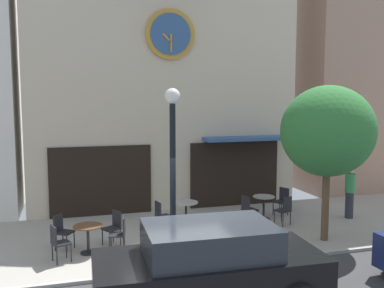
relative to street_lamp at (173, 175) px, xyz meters
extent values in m
cube|color=#9E998E|center=(0.08, 1.94, -2.11)|extent=(26.27, 5.29, 0.05)
cube|color=#A8A5A0|center=(0.08, -0.68, -2.05)|extent=(26.27, 0.12, 0.08)
cube|color=beige|center=(1.04, 5.68, 2.12)|extent=(9.43, 2.20, 8.41)
cylinder|color=#B7842D|center=(1.04, 4.52, 3.88)|extent=(1.67, 0.10, 1.67)
cylinder|color=#2D5184|center=(1.04, 4.46, 3.88)|extent=(1.37, 0.04, 1.37)
cube|color=#B7842D|center=(0.90, 4.42, 3.75)|extent=(0.32, 0.03, 0.30)
cube|color=#B7842D|center=(1.04, 4.42, 3.59)|extent=(0.07, 0.03, 0.59)
cube|color=black|center=(-1.32, 4.54, -0.94)|extent=(3.30, 0.10, 2.30)
cube|color=black|center=(3.39, 4.54, -0.94)|extent=(3.30, 0.10, 2.30)
cube|color=#33568C|center=(3.68, 4.23, 0.36)|extent=(3.02, 0.90, 0.12)
cube|color=#9E7A66|center=(9.69, 6.18, 4.97)|extent=(5.44, 3.20, 14.12)
cylinder|color=black|center=(0.00, 0.00, -1.91)|extent=(0.32, 0.32, 0.36)
cylinder|color=black|center=(0.00, 0.00, -0.21)|extent=(0.14, 0.14, 3.75)
sphere|color=white|center=(0.00, 0.00, 1.84)|extent=(0.36, 0.36, 0.36)
cylinder|color=brown|center=(4.35, 0.31, -1.04)|extent=(0.20, 0.20, 2.10)
ellipsoid|color=#2D7033|center=(4.35, 0.31, 0.91)|extent=(2.57, 2.31, 2.44)
cylinder|color=black|center=(-1.93, 1.08, -1.74)|extent=(0.07, 0.07, 0.70)
cylinder|color=black|center=(-1.93, 1.08, -2.07)|extent=(0.40, 0.40, 0.03)
cylinder|color=brown|center=(-1.93, 1.08, -1.39)|extent=(0.72, 0.72, 0.03)
cylinder|color=black|center=(1.02, 2.53, -1.71)|extent=(0.07, 0.07, 0.75)
cylinder|color=black|center=(1.02, 2.53, -2.07)|extent=(0.40, 0.40, 0.03)
cylinder|color=gray|center=(1.02, 2.53, -1.34)|extent=(0.73, 0.73, 0.03)
cylinder|color=black|center=(3.62, 2.61, -1.72)|extent=(0.07, 0.07, 0.73)
cylinder|color=black|center=(3.62, 2.61, -2.07)|extent=(0.40, 0.40, 0.03)
cylinder|color=gray|center=(3.62, 2.61, -1.35)|extent=(0.69, 0.69, 0.03)
cube|color=black|center=(4.37, 2.88, -1.64)|extent=(0.53, 0.53, 0.04)
cube|color=black|center=(4.53, 2.95, -1.41)|extent=(0.19, 0.36, 0.45)
cylinder|color=black|center=(4.14, 2.97, -1.86)|extent=(0.03, 0.03, 0.45)
cylinder|color=black|center=(4.28, 2.65, -1.86)|extent=(0.03, 0.03, 0.45)
cylinder|color=black|center=(4.45, 3.10, -1.86)|extent=(0.03, 0.03, 0.45)
cylinder|color=black|center=(4.59, 2.79, -1.86)|extent=(0.03, 0.03, 0.45)
cube|color=black|center=(3.91, 1.89, -1.64)|extent=(0.52, 0.52, 0.04)
cube|color=black|center=(3.97, 1.72, -1.41)|extent=(0.37, 0.18, 0.45)
cylinder|color=black|center=(4.00, 2.11, -1.86)|extent=(0.03, 0.03, 0.45)
cylinder|color=black|center=(3.68, 1.98, -1.86)|extent=(0.03, 0.03, 0.45)
cylinder|color=black|center=(4.13, 1.79, -1.86)|extent=(0.03, 0.03, 0.45)
cylinder|color=black|center=(3.81, 1.67, -1.86)|extent=(0.03, 0.03, 0.45)
cube|color=black|center=(-2.49, 1.53, -1.64)|extent=(0.55, 0.55, 0.04)
cube|color=black|center=(-2.64, 1.63, -1.41)|extent=(0.24, 0.34, 0.45)
cylinder|color=black|center=(-2.45, 1.30, -1.86)|extent=(0.03, 0.03, 0.45)
cylinder|color=black|center=(-2.26, 1.58, -1.86)|extent=(0.03, 0.03, 0.45)
cylinder|color=black|center=(-2.73, 1.49, -1.86)|extent=(0.03, 0.03, 0.45)
cylinder|color=black|center=(-2.54, 1.77, -1.86)|extent=(0.03, 0.03, 0.45)
cube|color=black|center=(2.98, 2.23, -1.64)|extent=(0.49, 0.49, 0.04)
cube|color=black|center=(2.81, 2.18, -1.41)|extent=(0.13, 0.38, 0.45)
cylinder|color=black|center=(3.19, 2.10, -1.86)|extent=(0.03, 0.03, 0.45)
cylinder|color=black|center=(3.11, 2.43, -1.86)|extent=(0.03, 0.03, 0.45)
cylinder|color=black|center=(2.86, 2.02, -1.86)|extent=(0.03, 0.03, 0.45)
cylinder|color=black|center=(2.78, 2.35, -1.86)|extent=(0.03, 0.03, 0.45)
cube|color=black|center=(0.28, 2.28, -1.64)|extent=(0.47, 0.47, 0.04)
cube|color=black|center=(0.10, 2.24, -1.41)|extent=(0.12, 0.38, 0.45)
cylinder|color=black|center=(0.48, 2.15, -1.86)|extent=(0.03, 0.03, 0.45)
cylinder|color=black|center=(0.41, 2.48, -1.86)|extent=(0.03, 0.03, 0.45)
cylinder|color=black|center=(0.14, 2.08, -1.86)|extent=(0.03, 0.03, 0.45)
cylinder|color=black|center=(0.07, 2.41, -1.86)|extent=(0.03, 0.03, 0.45)
cube|color=black|center=(-2.56, 0.71, -1.64)|extent=(0.51, 0.51, 0.04)
cube|color=black|center=(-2.73, 0.65, -1.41)|extent=(0.16, 0.37, 0.45)
cylinder|color=black|center=(-2.35, 0.60, -1.86)|extent=(0.03, 0.03, 0.45)
cylinder|color=black|center=(-2.46, 0.92, -1.86)|extent=(0.03, 0.03, 0.45)
cylinder|color=black|center=(-2.67, 0.49, -1.86)|extent=(0.03, 0.03, 0.45)
cylinder|color=black|center=(-2.78, 0.81, -1.86)|extent=(0.03, 0.03, 0.45)
cube|color=black|center=(-1.31, 1.51, -1.64)|extent=(0.54, 0.54, 0.04)
cube|color=black|center=(-1.15, 1.59, -1.41)|extent=(0.21, 0.35, 0.45)
cylinder|color=black|center=(-1.54, 1.58, -1.86)|extent=(0.03, 0.03, 0.45)
cylinder|color=black|center=(-1.38, 1.28, -1.86)|extent=(0.03, 0.03, 0.45)
cylinder|color=black|center=(-1.24, 1.74, -1.86)|extent=(0.03, 0.03, 0.45)
cylinder|color=black|center=(-1.08, 1.44, -1.86)|extent=(0.03, 0.03, 0.45)
cube|color=black|center=(-1.22, 0.96, -1.64)|extent=(0.47, 0.47, 0.04)
cube|color=black|center=(-1.04, 0.92, -1.41)|extent=(0.12, 0.38, 0.45)
cylinder|color=black|center=(-1.35, 1.16, -1.86)|extent=(0.03, 0.03, 0.45)
cylinder|color=black|center=(-1.42, 0.83, -1.86)|extent=(0.03, 0.03, 0.45)
cylinder|color=black|center=(-1.02, 1.09, -1.86)|extent=(0.03, 0.03, 0.45)
cylinder|color=black|center=(-1.09, 0.76, -1.86)|extent=(0.03, 0.03, 0.45)
cylinder|color=#2D2D38|center=(6.34, 1.95, -1.66)|extent=(0.36, 0.36, 0.85)
cylinder|color=#338C4C|center=(6.34, 1.95, -0.94)|extent=(0.45, 0.45, 0.60)
sphere|color=tan|center=(6.34, 1.95, -0.53)|extent=(0.22, 0.22, 0.22)
cube|color=black|center=(0.14, -2.29, -1.49)|extent=(4.36, 1.95, 0.75)
cube|color=#262B33|center=(0.14, -2.29, -0.84)|extent=(2.46, 1.67, 0.60)
cylinder|color=black|center=(1.59, -1.44, -1.77)|extent=(0.65, 0.24, 0.64)
cylinder|color=black|center=(-1.24, -1.34, -1.77)|extent=(0.65, 0.24, 0.64)
camera|label=1|loc=(-2.35, -9.66, 1.84)|focal=40.26mm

